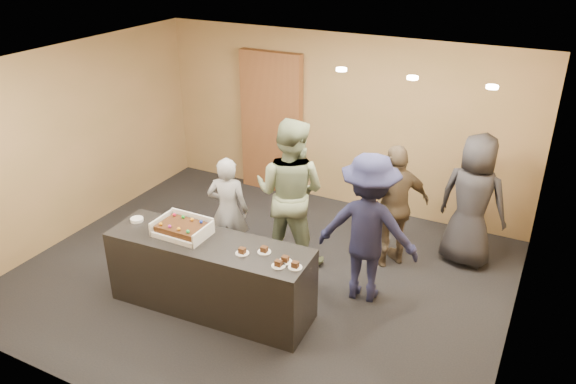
# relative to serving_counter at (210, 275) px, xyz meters

# --- Properties ---
(room) EXTENTS (6.04, 6.00, 2.70)m
(room) POSITION_rel_serving_counter_xyz_m (0.19, 0.82, 0.90)
(room) COLOR black
(room) RESTS_ON ground
(serving_counter) EXTENTS (2.44, 0.84, 0.90)m
(serving_counter) POSITION_rel_serving_counter_xyz_m (0.00, 0.00, 0.00)
(serving_counter) COLOR black
(serving_counter) RESTS_ON floor
(storage_cabinet) EXTENTS (1.06, 0.15, 2.34)m
(storage_cabinet) POSITION_rel_serving_counter_xyz_m (-0.96, 3.23, 0.72)
(storage_cabinet) COLOR brown
(storage_cabinet) RESTS_ON floor
(cake_box) EXTENTS (0.61, 0.42, 0.18)m
(cake_box) POSITION_rel_serving_counter_xyz_m (-0.35, 0.02, 0.49)
(cake_box) COLOR white
(cake_box) RESTS_ON serving_counter
(sheet_cake) EXTENTS (0.52, 0.36, 0.11)m
(sheet_cake) POSITION_rel_serving_counter_xyz_m (-0.35, 0.00, 0.55)
(sheet_cake) COLOR black
(sheet_cake) RESTS_ON cake_box
(plate_stack) EXTENTS (0.15, 0.15, 0.04)m
(plate_stack) POSITION_rel_serving_counter_xyz_m (-1.03, 0.01, 0.47)
(plate_stack) COLOR white
(plate_stack) RESTS_ON serving_counter
(slice_a) EXTENTS (0.15, 0.15, 0.07)m
(slice_a) POSITION_rel_serving_counter_xyz_m (0.47, -0.04, 0.47)
(slice_a) COLOR white
(slice_a) RESTS_ON serving_counter
(slice_b) EXTENTS (0.15, 0.15, 0.07)m
(slice_b) POSITION_rel_serving_counter_xyz_m (0.67, 0.09, 0.47)
(slice_b) COLOR white
(slice_b) RESTS_ON serving_counter
(slice_c) EXTENTS (0.15, 0.15, 0.07)m
(slice_c) POSITION_rel_serving_counter_xyz_m (0.94, -0.08, 0.47)
(slice_c) COLOR white
(slice_c) RESTS_ON serving_counter
(slice_d) EXTENTS (0.15, 0.15, 0.07)m
(slice_d) POSITION_rel_serving_counter_xyz_m (0.96, 0.03, 0.47)
(slice_d) COLOR white
(slice_d) RESTS_ON serving_counter
(slice_e) EXTENTS (0.15, 0.15, 0.07)m
(slice_e) POSITION_rel_serving_counter_xyz_m (1.10, -0.02, 0.47)
(slice_e) COLOR white
(slice_e) RESTS_ON serving_counter
(person_server_grey) EXTENTS (0.62, 0.51, 1.48)m
(person_server_grey) POSITION_rel_serving_counter_xyz_m (-0.38, 1.00, 0.29)
(person_server_grey) COLOR #A1A1A7
(person_server_grey) RESTS_ON floor
(person_sage_man) EXTENTS (1.01, 0.81, 1.99)m
(person_sage_man) POSITION_rel_serving_counter_xyz_m (0.33, 1.37, 0.55)
(person_sage_man) COLOR gray
(person_sage_man) RESTS_ON floor
(person_navy_man) EXTENTS (1.27, 0.82, 1.85)m
(person_navy_man) POSITION_rel_serving_counter_xyz_m (1.51, 1.06, 0.47)
(person_navy_man) COLOR #1C1E3E
(person_navy_man) RESTS_ON floor
(person_brown_extra) EXTENTS (0.96, 1.00, 1.67)m
(person_brown_extra) POSITION_rel_serving_counter_xyz_m (1.57, 1.92, 0.39)
(person_brown_extra) COLOR brown
(person_brown_extra) RESTS_ON floor
(person_dark_suit) EXTENTS (0.96, 0.70, 1.80)m
(person_dark_suit) POSITION_rel_serving_counter_xyz_m (2.45, 2.40, 0.45)
(person_dark_suit) COLOR #28282C
(person_dark_suit) RESTS_ON floor
(ceiling_spotlights) EXTENTS (1.72, 0.12, 0.03)m
(ceiling_spotlights) POSITION_rel_serving_counter_xyz_m (1.79, 1.32, 2.22)
(ceiling_spotlights) COLOR #FFEAC6
(ceiling_spotlights) RESTS_ON ceiling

